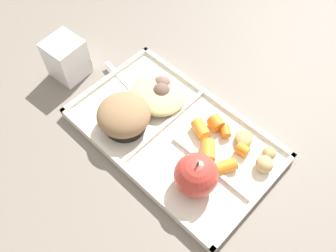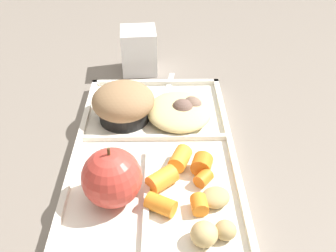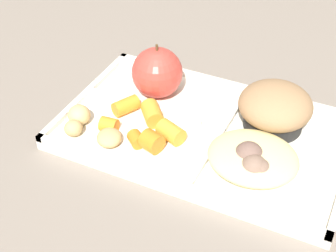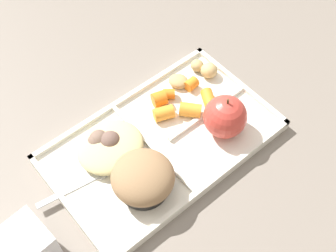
{
  "view_description": "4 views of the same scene",
  "coord_description": "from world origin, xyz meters",
  "px_view_note": "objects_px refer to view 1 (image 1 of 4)",
  "views": [
    {
      "loc": [
        -0.23,
        0.26,
        0.58
      ],
      "look_at": [
        0.01,
        0.01,
        0.04
      ],
      "focal_mm": 37.73,
      "sensor_mm": 36.0,
      "label": 1
    },
    {
      "loc": [
        -0.44,
        -0.01,
        0.38
      ],
      "look_at": [
        -0.01,
        -0.02,
        0.07
      ],
      "focal_mm": 41.31,
      "sensor_mm": 36.0,
      "label": 2
    },
    {
      "loc": [
        0.18,
        -0.5,
        0.45
      ],
      "look_at": [
        -0.04,
        -0.04,
        0.04
      ],
      "focal_mm": 54.57,
      "sensor_mm": 36.0,
      "label": 3
    },
    {
      "loc": [
        0.25,
        0.32,
        0.64
      ],
      "look_at": [
        -0.02,
        -0.0,
        0.04
      ],
      "focal_mm": 46.98,
      "sensor_mm": 36.0,
      "label": 4
    }
  ],
  "objects_px": {
    "green_apple": "(196,175)",
    "bran_muffin": "(124,116)",
    "milk_carton": "(67,58)",
    "plastic_fork": "(129,87)",
    "lunch_tray": "(174,135)"
  },
  "relations": [
    {
      "from": "bran_muffin",
      "to": "milk_carton",
      "type": "distance_m",
      "value": 0.19
    },
    {
      "from": "green_apple",
      "to": "bran_muffin",
      "type": "bearing_deg",
      "value": 0.0
    },
    {
      "from": "green_apple",
      "to": "milk_carton",
      "type": "distance_m",
      "value": 0.37
    },
    {
      "from": "plastic_fork",
      "to": "green_apple",
      "type": "bearing_deg",
      "value": 164.18
    },
    {
      "from": "green_apple",
      "to": "plastic_fork",
      "type": "xyz_separation_m",
      "value": [
        0.24,
        -0.07,
        -0.04
      ]
    },
    {
      "from": "plastic_fork",
      "to": "milk_carton",
      "type": "height_order",
      "value": "milk_carton"
    },
    {
      "from": "green_apple",
      "to": "bran_muffin",
      "type": "height_order",
      "value": "green_apple"
    },
    {
      "from": "green_apple",
      "to": "lunch_tray",
      "type": "bearing_deg",
      "value": -27.17
    },
    {
      "from": "bran_muffin",
      "to": "plastic_fork",
      "type": "relative_size",
      "value": 0.63
    },
    {
      "from": "bran_muffin",
      "to": "milk_carton",
      "type": "height_order",
      "value": "milk_carton"
    },
    {
      "from": "lunch_tray",
      "to": "milk_carton",
      "type": "xyz_separation_m",
      "value": [
        0.27,
        0.03,
        0.04
      ]
    },
    {
      "from": "green_apple",
      "to": "plastic_fork",
      "type": "bearing_deg",
      "value": -15.82
    },
    {
      "from": "lunch_tray",
      "to": "plastic_fork",
      "type": "height_order",
      "value": "lunch_tray"
    },
    {
      "from": "lunch_tray",
      "to": "milk_carton",
      "type": "bearing_deg",
      "value": 7.01
    },
    {
      "from": "green_apple",
      "to": "bran_muffin",
      "type": "distance_m",
      "value": 0.18
    }
  ]
}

